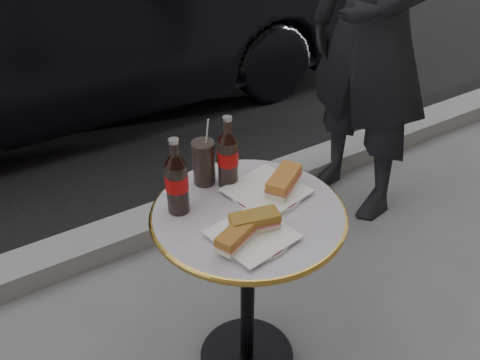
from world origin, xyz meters
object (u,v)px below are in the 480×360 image
plate_left (253,236)px  cola_bottle_left (176,176)px  bistro_table (248,293)px  pedestrian (377,28)px  cola_bottle_right (228,151)px  plate_right (266,192)px  cola_glass (204,162)px  parked_car (88,19)px

plate_left → cola_bottle_left: size_ratio=0.86×
bistro_table → pedestrian: (1.08, 0.60, 0.59)m
plate_left → cola_bottle_right: (0.08, 0.28, 0.12)m
bistro_table → plate_right: 0.39m
plate_left → cola_bottle_left: 0.29m
pedestrian → cola_bottle_left: bearing=-78.0°
bistro_table → cola_bottle_right: cola_bottle_right is taller
cola_glass → pedestrian: size_ratio=0.08×
bistro_table → cola_bottle_right: size_ratio=2.91×
plate_right → pedestrian: bearing=29.4°
plate_left → plate_right: size_ratio=0.94×
cola_bottle_left → pedestrian: (1.26, 0.48, 0.09)m
bistro_table → cola_glass: 0.49m
cola_bottle_left → cola_glass: size_ratio=1.64×
pedestrian → cola_glass: bearing=-79.8°
bistro_table → cola_bottle_right: 0.52m
cola_glass → bistro_table: bearing=-79.2°
plate_right → cola_bottle_left: bearing=165.2°
cola_glass → parked_car: parked_car is taller
cola_bottle_right → parked_car: (0.27, 2.27, -0.23)m
plate_left → parked_car: bearing=82.0°
bistro_table → plate_right: plate_right is taller
plate_left → parked_car: size_ratio=0.06×
plate_left → cola_glass: 0.34m
plate_right → cola_glass: bearing=129.6°
plate_left → parked_car: parked_car is taller
pedestrian → bistro_table: bearing=-69.8°
plate_left → parked_car: (0.36, 2.55, -0.11)m
plate_left → cola_bottle_left: (-0.12, 0.23, 0.12)m
plate_left → plate_right: 0.23m
cola_glass → pedestrian: (1.12, 0.38, 0.14)m
cola_bottle_right → plate_left: bearing=-106.8°
bistro_table → cola_glass: (-0.04, 0.21, 0.44)m
plate_left → cola_bottle_right: bearing=73.2°
parked_car → pedestrian: bearing=-156.6°
cola_bottle_right → parked_car: 2.30m
cola_glass → pedestrian: pedestrian is taller
cola_bottle_left → parked_car: (0.48, 2.32, -0.23)m
parked_car → cola_bottle_right: bearing=173.5°
cola_bottle_right → parked_car: size_ratio=0.07×
bistro_table → cola_bottle_left: bearing=147.0°
cola_bottle_right → pedestrian: size_ratio=0.13×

